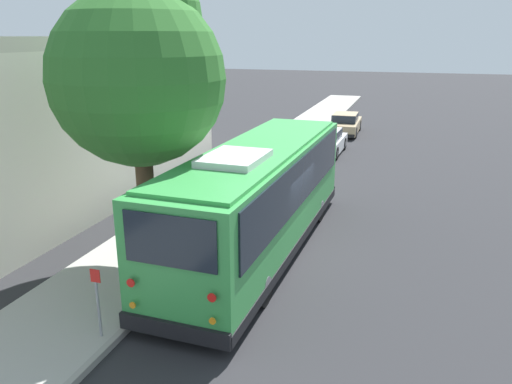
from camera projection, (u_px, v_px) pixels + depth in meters
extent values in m
plane|color=#28282B|center=(281.00, 253.00, 14.69)|extent=(160.00, 160.00, 0.00)
cube|color=#A3A099|center=(168.00, 236.00, 15.74)|extent=(80.00, 3.01, 0.15)
cube|color=gray|center=(214.00, 242.00, 15.28)|extent=(80.00, 0.14, 0.15)
cube|color=green|center=(259.00, 197.00, 14.36)|extent=(10.45, 2.78, 2.80)
cube|color=black|center=(259.00, 237.00, 14.73)|extent=(10.50, 2.83, 0.28)
cube|color=black|center=(259.00, 177.00, 14.17)|extent=(9.61, 2.84, 1.33)
cube|color=black|center=(304.00, 142.00, 18.87)|extent=(0.10, 2.15, 1.40)
cube|color=black|center=(169.00, 242.00, 9.45)|extent=(0.09, 1.97, 1.07)
cube|color=black|center=(305.00, 125.00, 18.67)|extent=(0.10, 1.77, 0.22)
cube|color=green|center=(259.00, 148.00, 13.93)|extent=(9.81, 2.53, 0.10)
cube|color=silver|center=(235.00, 159.00, 12.22)|extent=(1.95, 1.45, 0.20)
cube|color=black|center=(303.00, 188.00, 19.44)|extent=(0.18, 2.48, 0.36)
cube|color=black|center=(174.00, 331.00, 10.01)|extent=(0.18, 2.48, 0.36)
cylinder|color=red|center=(131.00, 283.00, 9.96)|extent=(0.04, 0.18, 0.18)
cylinder|color=orange|center=(133.00, 305.00, 10.11)|extent=(0.03, 0.14, 0.14)
cylinder|color=red|center=(212.00, 298.00, 9.40)|extent=(0.04, 0.18, 0.18)
cylinder|color=orange|center=(212.00, 321.00, 9.55)|extent=(0.03, 0.14, 0.14)
cube|color=white|center=(283.00, 181.00, 19.69)|extent=(0.05, 0.32, 0.18)
cube|color=white|center=(324.00, 185.00, 19.17)|extent=(0.05, 0.32, 0.18)
cube|color=black|center=(267.00, 134.00, 18.92)|extent=(0.06, 0.10, 0.24)
cylinder|color=black|center=(259.00, 200.00, 17.81)|extent=(1.03, 0.33, 1.02)
cylinder|color=slate|center=(259.00, 200.00, 17.81)|extent=(0.47, 0.33, 0.46)
cylinder|color=black|center=(318.00, 207.00, 17.13)|extent=(1.03, 0.33, 1.02)
cylinder|color=slate|center=(318.00, 207.00, 17.13)|extent=(0.47, 0.33, 0.46)
cylinder|color=black|center=(180.00, 271.00, 12.43)|extent=(1.03, 0.33, 1.02)
cylinder|color=slate|center=(180.00, 271.00, 12.43)|extent=(0.47, 0.33, 0.46)
cylinder|color=black|center=(262.00, 285.00, 11.74)|extent=(1.03, 0.33, 1.02)
cylinder|color=slate|center=(262.00, 285.00, 11.74)|extent=(0.47, 0.33, 0.46)
cube|color=silver|center=(326.00, 144.00, 26.96)|extent=(4.06, 1.80, 0.66)
cube|color=black|center=(326.00, 134.00, 26.70)|extent=(1.93, 1.52, 0.48)
cube|color=silver|center=(326.00, 130.00, 26.63)|extent=(1.86, 1.49, 0.05)
cube|color=black|center=(332.00, 141.00, 28.87)|extent=(0.11, 1.67, 0.20)
cube|color=black|center=(318.00, 157.00, 25.20)|extent=(0.11, 1.67, 0.20)
cylinder|color=black|center=(316.00, 142.00, 28.40)|extent=(0.68, 0.21, 0.68)
cylinder|color=slate|center=(316.00, 142.00, 28.40)|extent=(0.31, 0.23, 0.31)
cylinder|color=black|center=(344.00, 144.00, 27.92)|extent=(0.68, 0.21, 0.68)
cylinder|color=slate|center=(344.00, 144.00, 27.92)|extent=(0.31, 0.23, 0.31)
cylinder|color=black|center=(306.00, 151.00, 26.11)|extent=(0.68, 0.21, 0.68)
cylinder|color=slate|center=(306.00, 151.00, 26.11)|extent=(0.31, 0.23, 0.31)
cylinder|color=black|center=(336.00, 153.00, 25.62)|extent=(0.68, 0.21, 0.68)
cylinder|color=slate|center=(336.00, 153.00, 25.62)|extent=(0.31, 0.23, 0.31)
cube|color=tan|center=(345.00, 126.00, 32.54)|extent=(4.49, 1.85, 0.66)
cube|color=black|center=(345.00, 117.00, 32.26)|extent=(2.14, 1.56, 0.48)
cube|color=tan|center=(345.00, 114.00, 32.19)|extent=(2.06, 1.52, 0.05)
cube|color=black|center=(349.00, 124.00, 34.66)|extent=(0.12, 1.70, 0.20)
cube|color=black|center=(340.00, 136.00, 30.55)|extent=(0.12, 1.70, 0.20)
cylinder|color=black|center=(335.00, 124.00, 34.09)|extent=(0.68, 0.21, 0.68)
cylinder|color=slate|center=(335.00, 124.00, 34.09)|extent=(0.31, 0.23, 0.30)
cylinder|color=black|center=(359.00, 125.00, 33.65)|extent=(0.68, 0.21, 0.68)
cylinder|color=slate|center=(359.00, 125.00, 33.65)|extent=(0.31, 0.23, 0.30)
cylinder|color=black|center=(329.00, 131.00, 31.51)|extent=(0.68, 0.21, 0.68)
cylinder|color=slate|center=(329.00, 131.00, 31.51)|extent=(0.31, 0.23, 0.30)
cylinder|color=black|center=(355.00, 133.00, 31.08)|extent=(0.68, 0.21, 0.68)
cylinder|color=slate|center=(355.00, 133.00, 31.08)|extent=(0.31, 0.23, 0.30)
cylinder|color=brown|center=(146.00, 201.00, 13.48)|extent=(0.47, 0.47, 3.39)
sphere|color=#2D6B28|center=(138.00, 78.00, 12.50)|extent=(4.45, 4.45, 4.45)
sphere|color=#31732C|center=(145.00, 18.00, 12.58)|extent=(2.89, 2.89, 2.89)
cylinder|color=gray|center=(99.00, 309.00, 10.20)|extent=(0.06, 0.06, 1.24)
cube|color=red|center=(95.00, 276.00, 9.97)|extent=(0.02, 0.22, 0.28)
cylinder|color=gray|center=(137.00, 276.00, 11.56)|extent=(0.06, 0.06, 1.30)
cube|color=red|center=(134.00, 244.00, 11.32)|extent=(0.02, 0.22, 0.28)
cylinder|color=gold|center=(264.00, 171.00, 21.83)|extent=(0.22, 0.22, 0.65)
sphere|color=gold|center=(264.00, 162.00, 21.71)|extent=(0.20, 0.20, 0.20)
cube|color=beige|center=(13.00, 133.00, 17.53)|extent=(19.75, 6.82, 5.71)
cube|color=#A9A497|center=(83.00, 43.00, 15.68)|extent=(19.75, 0.30, 0.40)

